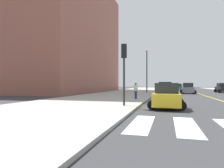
{
  "coord_description": "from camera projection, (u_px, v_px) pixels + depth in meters",
  "views": [
    {
      "loc": [
        -5.24,
        -4.43,
        1.7
      ],
      "look_at": [
        -14.58,
        28.76,
        1.67
      ],
      "focal_mm": 31.46,
      "sensor_mm": 36.0,
      "label": 1
    }
  ],
  "objects": [
    {
      "name": "street_lamp",
      "position": [
        147.0,
        67.0,
        34.6
      ],
      "size": [
        0.44,
        0.44,
        7.69
      ],
      "color": "#38383D",
      "rests_on": "sidewalk_kerb_west"
    },
    {
      "name": "traffic_light_far_corner",
      "position": [
        124.0,
        62.0,
        14.06
      ],
      "size": [
        0.36,
        0.41,
        4.41
      ],
      "color": "black",
      "rests_on": "sidewalk_kerb_west"
    },
    {
      "name": "lane_divider_paint",
      "position": [
        193.0,
        92.0,
        41.35
      ],
      "size": [
        0.16,
        80.0,
        0.01
      ],
      "primitive_type": "cube",
      "color": "yellow",
      "rests_on": "ground"
    },
    {
      "name": "sidewalk_kerb_west",
      "position": [
        111.0,
        96.0,
        25.4
      ],
      "size": [
        10.0,
        120.0,
        0.15
      ],
      "primitive_type": "cube",
      "color": "#9E9B93",
      "rests_on": "ground"
    },
    {
      "name": "pedestrian_walking_west",
      "position": [
        136.0,
        90.0,
        20.43
      ],
      "size": [
        0.42,
        0.42,
        1.68
      ],
      "rotation": [
        0.0,
        0.0,
        4.53
      ],
      "color": "#232847",
      "rests_on": "sidewalk_kerb_west"
    },
    {
      "name": "car_yellow_nearest",
      "position": [
        167.0,
        96.0,
        13.73
      ],
      "size": [
        2.49,
        3.96,
        1.76
      ],
      "rotation": [
        0.0,
        0.0,
        -0.01
      ],
      "color": "gold",
      "rests_on": "ground"
    },
    {
      "name": "car_black_fifth",
      "position": [
        223.0,
        88.0,
        37.71
      ],
      "size": [
        2.71,
        4.24,
        1.86
      ],
      "rotation": [
        0.0,
        0.0,
        3.18
      ],
      "color": "black",
      "rests_on": "ground"
    },
    {
      "name": "car_green_sixth",
      "position": [
        179.0,
        87.0,
        58.3
      ],
      "size": [
        2.5,
        3.95,
        1.75
      ],
      "rotation": [
        0.0,
        0.0,
        0.02
      ],
      "color": "#236B42",
      "rests_on": "ground"
    },
    {
      "name": "car_silver_fourth",
      "position": [
        166.0,
        87.0,
        54.71
      ],
      "size": [
        2.72,
        4.28,
        1.89
      ],
      "rotation": [
        0.0,
        0.0,
        0.03
      ],
      "color": "#B7B7BC",
      "rests_on": "ground"
    },
    {
      "name": "car_blue_second",
      "position": [
        165.0,
        89.0,
        27.75
      ],
      "size": [
        2.77,
        4.41,
        1.97
      ],
      "rotation": [
        0.0,
        0.0,
        -0.01
      ],
      "color": "#2D479E",
      "rests_on": "ground"
    },
    {
      "name": "car_gray_third",
      "position": [
        188.0,
        89.0,
        33.97
      ],
      "size": [
        2.72,
        4.25,
        1.87
      ],
      "rotation": [
        0.0,
        0.0,
        -0.04
      ],
      "color": "slate",
      "rests_on": "ground"
    },
    {
      "name": "low_rise_brick_west",
      "position": [
        66.0,
        36.0,
        43.18
      ],
      "size": [
        16.0,
        32.0,
        24.34
      ],
      "primitive_type": "cube",
      "color": "#915143",
      "rests_on": "ground"
    }
  ]
}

